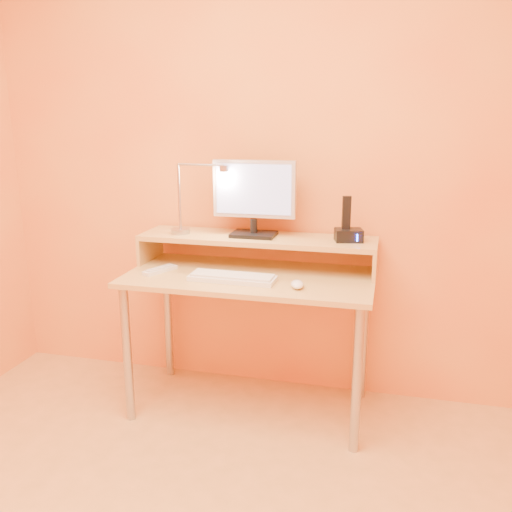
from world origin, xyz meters
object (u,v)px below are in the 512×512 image
(monitor_panel, at_px, (254,189))
(mouse, at_px, (297,284))
(phone_dock, at_px, (349,235))
(remote_control, at_px, (160,270))
(keyboard, at_px, (232,278))
(lamp_base, at_px, (181,231))

(monitor_panel, height_order, mouse, monitor_panel)
(monitor_panel, distance_m, phone_dock, 0.52)
(monitor_panel, bearing_deg, phone_dock, -1.99)
(phone_dock, distance_m, remote_control, 0.94)
(monitor_panel, distance_m, keyboard, 0.48)
(keyboard, distance_m, mouse, 0.32)
(monitor_panel, xyz_separation_m, lamp_base, (-0.38, -0.04, -0.23))
(monitor_panel, relative_size, remote_control, 2.20)
(lamp_base, distance_m, mouse, 0.73)
(keyboard, xyz_separation_m, remote_control, (-0.39, 0.05, -0.00))
(lamp_base, bearing_deg, keyboard, -34.15)
(phone_dock, height_order, keyboard, phone_dock)
(phone_dock, height_order, remote_control, phone_dock)
(phone_dock, bearing_deg, lamp_base, 167.85)
(phone_dock, xyz_separation_m, mouse, (-0.20, -0.30, -0.17))
(monitor_panel, bearing_deg, remote_control, -153.31)
(lamp_base, bearing_deg, phone_dock, 2.00)
(phone_dock, distance_m, keyboard, 0.60)
(monitor_panel, xyz_separation_m, keyboard, (-0.04, -0.28, -0.39))
(mouse, xyz_separation_m, remote_control, (-0.70, 0.09, -0.01))
(mouse, bearing_deg, remote_control, 160.72)
(lamp_base, relative_size, remote_control, 0.53)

